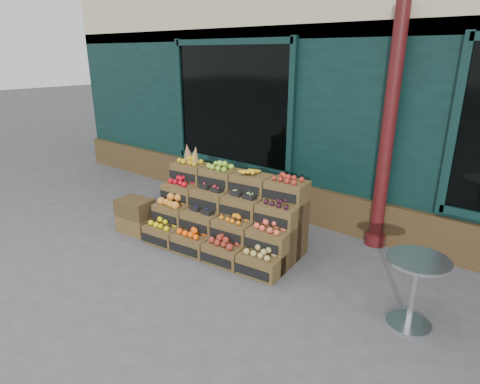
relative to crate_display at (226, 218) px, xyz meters
The scene contains 6 objects.
ground 0.92m from the crate_display, 57.32° to the right, with size 60.00×60.00×0.00m, color #49494C.
shop_facade 4.86m from the crate_display, 84.23° to the left, with size 12.00×6.24×4.80m.
crate_display is the anchor object (origin of this frame).
spare_crates 1.47m from the crate_display, 158.43° to the right, with size 0.57×0.43×0.53m.
bistro_table 2.62m from the crate_display, ahead, with size 0.60×0.60×0.75m.
shopkeeper 2.40m from the crate_display, 110.57° to the left, with size 0.76×0.50×2.09m, color #185628.
Camera 1 is at (2.98, -3.21, 2.60)m, focal length 30.00 mm.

